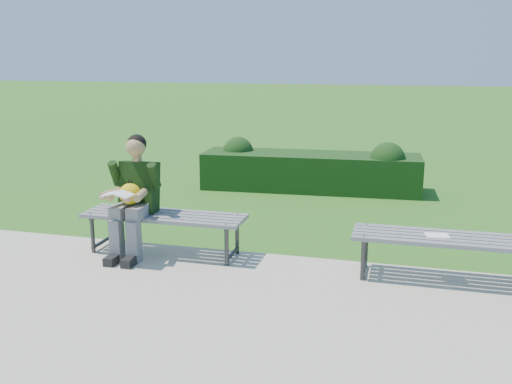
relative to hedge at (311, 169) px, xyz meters
name	(u,v)px	position (x,y,z in m)	size (l,w,h in m)	color
ground	(263,255)	(0.01, -3.32, -0.34)	(80.00, 80.00, 0.00)	#167D19
walkway	(211,323)	(0.01, -5.07, -0.33)	(30.00, 3.50, 0.02)	#A89D8D
hedge	(311,169)	(0.00, 0.00, 0.00)	(3.59, 1.09, 0.85)	#0F3C10
bench_left	(164,219)	(-1.04, -3.59, 0.08)	(1.80, 0.50, 0.46)	slate
bench_right	(448,242)	(1.92, -3.63, 0.08)	(1.80, 0.50, 0.46)	slate
seated_boy	(134,193)	(-1.34, -3.68, 0.38)	(0.56, 0.76, 1.31)	gray
paper_sheet	(437,235)	(1.82, -3.63, 0.14)	(0.24, 0.19, 0.01)	white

